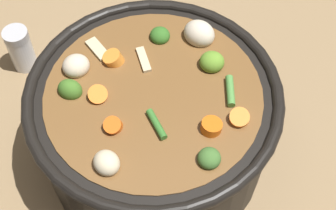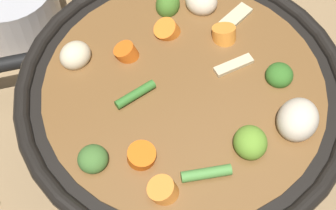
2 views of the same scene
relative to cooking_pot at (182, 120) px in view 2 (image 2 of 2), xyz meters
name	(u,v)px [view 2 (image 2 of 2)]	position (x,y,z in m)	size (l,w,h in m)	color
ground_plane	(181,152)	(0.00, 0.00, -0.08)	(1.10, 1.10, 0.00)	#8C704C
cooking_pot	(182,120)	(0.00, 0.00, 0.00)	(0.32, 0.32, 0.17)	black
small_saucepan	(13,8)	(0.12, -0.28, -0.04)	(0.14, 0.20, 0.07)	#ADADB2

